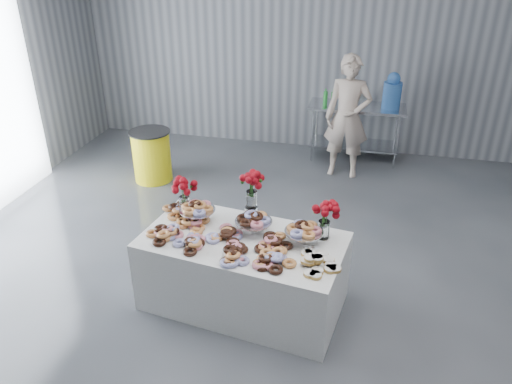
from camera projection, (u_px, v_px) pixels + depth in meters
ground at (264, 319)px, 4.81m from camera, size 9.00×9.00×0.00m
room_walls at (233, 35)px, 3.70m from camera, size 8.04×9.04×4.02m
display_table at (243, 271)px, 4.87m from camera, size 2.03×1.27×0.75m
prep_table at (356, 123)px, 7.94m from camera, size 1.50×0.60×0.90m
donut_mounds at (241, 238)px, 4.63m from camera, size 1.90×1.05×0.09m
cake_stand_left at (197, 208)px, 4.93m from camera, size 0.36×0.36×0.17m
cake_stand_mid at (254, 220)px, 4.74m from camera, size 0.36×0.36×0.17m
cake_stand_right at (304, 230)px, 4.58m from camera, size 0.36×0.36×0.17m
danish_pile at (316, 260)px, 4.31m from camera, size 0.48×0.48×0.11m
bouquet_left at (183, 187)px, 5.01m from camera, size 0.26×0.26×0.42m
bouquet_right at (325, 210)px, 4.58m from camera, size 0.26×0.26×0.42m
bouquet_center at (251, 187)px, 4.83m from camera, size 0.26×0.26×0.57m
water_jug at (392, 92)px, 7.60m from camera, size 0.28×0.28×0.55m
drink_bottles at (337, 98)px, 7.73m from camera, size 0.54×0.08×0.27m
person at (348, 117)px, 7.30m from camera, size 0.68×0.46×1.82m
trash_barrel at (152, 156)px, 7.36m from camera, size 0.60×0.60×0.77m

